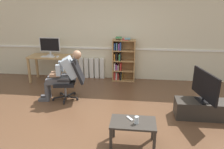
{
  "coord_description": "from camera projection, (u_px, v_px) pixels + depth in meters",
  "views": [
    {
      "loc": [
        0.7,
        -3.81,
        2.28
      ],
      "look_at": [
        0.15,
        0.85,
        0.7
      ],
      "focal_mm": 35.6,
      "sensor_mm": 36.0,
      "label": 1
    }
  ],
  "objects": [
    {
      "name": "ground_plane",
      "position": [
        99.0,
        121.0,
        4.39
      ],
      "size": [
        18.0,
        18.0,
        0.0
      ],
      "primitive_type": "plane",
      "color": "brown"
    },
    {
      "name": "back_wall",
      "position": [
        114.0,
        34.0,
        6.45
      ],
      "size": [
        12.0,
        0.13,
        2.7
      ],
      "color": "beige",
      "rests_on": "ground_plane"
    },
    {
      "name": "computer_desk",
      "position": [
        50.0,
        60.0,
        6.41
      ],
      "size": [
        1.18,
        0.58,
        0.76
      ],
      "color": "tan",
      "rests_on": "ground_plane"
    },
    {
      "name": "imac_monitor",
      "position": [
        50.0,
        45.0,
        6.35
      ],
      "size": [
        0.6,
        0.14,
        0.51
      ],
      "color": "silver",
      "rests_on": "computer_desk"
    },
    {
      "name": "keyboard",
      "position": [
        48.0,
        57.0,
        6.24
      ],
      "size": [
        0.39,
        0.12,
        0.02
      ],
      "primitive_type": "cube",
      "color": "white",
      "rests_on": "computer_desk"
    },
    {
      "name": "computer_mouse",
      "position": [
        58.0,
        57.0,
        6.22
      ],
      "size": [
        0.06,
        0.1,
        0.03
      ],
      "primitive_type": "cube",
      "color": "white",
      "rests_on": "computer_desk"
    },
    {
      "name": "bookshelf",
      "position": [
        122.0,
        60.0,
        6.46
      ],
      "size": [
        0.65,
        0.29,
        1.29
      ],
      "color": "#AD7F4C",
      "rests_on": "ground_plane"
    },
    {
      "name": "radiator",
      "position": [
        89.0,
        68.0,
        6.77
      ],
      "size": [
        0.93,
        0.08,
        0.62
      ],
      "color": "white",
      "rests_on": "ground_plane"
    },
    {
      "name": "office_chair",
      "position": [
        71.0,
        78.0,
        5.22
      ],
      "size": [
        0.79,
        0.63,
        0.98
      ],
      "rotation": [
        0.0,
        0.0,
        -1.42
      ],
      "color": "black",
      "rests_on": "ground_plane"
    },
    {
      "name": "person_seated",
      "position": [
        64.0,
        74.0,
        5.18
      ],
      "size": [
        1.06,
        0.46,
        1.2
      ],
      "rotation": [
        0.0,
        0.0,
        -1.42
      ],
      "color": "#4C4C51",
      "rests_on": "ground_plane"
    },
    {
      "name": "tv_stand",
      "position": [
        202.0,
        109.0,
        4.5
      ],
      "size": [
        1.05,
        0.43,
        0.36
      ],
      "color": "#2D2823",
      "rests_on": "ground_plane"
    },
    {
      "name": "tv_screen",
      "position": [
        205.0,
        86.0,
        4.34
      ],
      "size": [
        0.27,
        0.9,
        0.61
      ],
      "rotation": [
        0.0,
        0.0,
        1.81
      ],
      "color": "black",
      "rests_on": "tv_stand"
    },
    {
      "name": "coffee_table",
      "position": [
        133.0,
        125.0,
        3.57
      ],
      "size": [
        0.73,
        0.45,
        0.43
      ],
      "color": "#332D28",
      "rests_on": "ground_plane"
    },
    {
      "name": "drinking_glass",
      "position": [
        137.0,
        120.0,
        3.48
      ],
      "size": [
        0.07,
        0.07,
        0.12
      ],
      "primitive_type": "cylinder",
      "color": "silver",
      "rests_on": "coffee_table"
    },
    {
      "name": "spare_remote",
      "position": [
        130.0,
        118.0,
        3.63
      ],
      "size": [
        0.12,
        0.14,
        0.02
      ],
      "primitive_type": "cube",
      "rotation": [
        0.0,
        0.0,
        0.61
      ],
      "color": "white",
      "rests_on": "coffee_table"
    }
  ]
}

